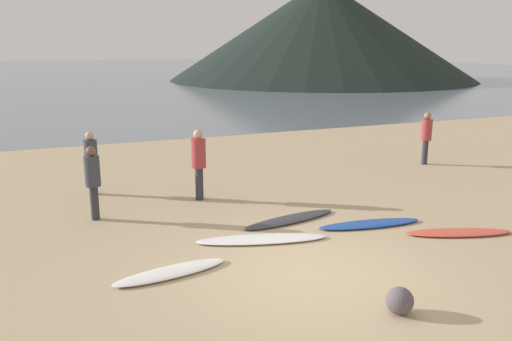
% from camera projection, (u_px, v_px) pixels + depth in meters
% --- Properties ---
extents(ground_plane, '(120.00, 120.00, 0.20)m').
position_uv_depth(ground_plane, '(166.00, 158.00, 17.63)').
color(ground_plane, tan).
rests_on(ground_plane, ground).
extents(ocean_water, '(140.00, 100.00, 0.01)m').
position_uv_depth(ocean_water, '(66.00, 73.00, 64.98)').
color(ocean_water, slate).
rests_on(ocean_water, ground).
extents(headland_hill, '(30.18, 30.18, 9.59)m').
position_uv_depth(headland_hill, '(321.00, 30.00, 52.52)').
color(headland_hill, black).
rests_on(headland_hill, ground).
extents(surfboard_0, '(2.00, 0.79, 0.09)m').
position_uv_depth(surfboard_0, '(171.00, 272.00, 8.57)').
color(surfboard_0, white).
rests_on(surfboard_0, ground).
extents(surfboard_1, '(2.55, 1.18, 0.07)m').
position_uv_depth(surfboard_1, '(261.00, 239.00, 10.02)').
color(surfboard_1, white).
rests_on(surfboard_1, ground).
extents(surfboard_2, '(2.31, 0.91, 0.07)m').
position_uv_depth(surfboard_2, '(290.00, 219.00, 11.14)').
color(surfboard_2, '#333338').
rests_on(surfboard_2, ground).
extents(surfboard_3, '(2.26, 0.78, 0.08)m').
position_uv_depth(surfboard_3, '(370.00, 224.00, 10.85)').
color(surfboard_3, '#1E479E').
rests_on(surfboard_3, ground).
extents(surfboard_4, '(2.13, 1.14, 0.07)m').
position_uv_depth(surfboard_4, '(459.00, 232.00, 10.37)').
color(surfboard_4, '#D84C38').
rests_on(surfboard_4, ground).
extents(person_0, '(0.34, 0.34, 1.69)m').
position_uv_depth(person_0, '(199.00, 159.00, 12.44)').
color(person_0, '#2D2D38').
rests_on(person_0, ground).
extents(person_1, '(0.32, 0.32, 1.57)m').
position_uv_depth(person_1, '(91.00, 158.00, 12.91)').
color(person_1, '#2D2D38').
rests_on(person_1, ground).
extents(person_2, '(0.32, 0.32, 1.58)m').
position_uv_depth(person_2, '(93.00, 177.00, 11.03)').
color(person_2, '#2D2D38').
rests_on(person_2, ground).
extents(person_3, '(0.32, 0.32, 1.61)m').
position_uv_depth(person_3, '(426.00, 134.00, 16.13)').
color(person_3, '#2D2D38').
rests_on(person_3, ground).
extents(beach_rock_near, '(0.38, 0.38, 0.38)m').
position_uv_depth(beach_rock_near, '(400.00, 301.00, 7.30)').
color(beach_rock_near, '#534C51').
rests_on(beach_rock_near, ground).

